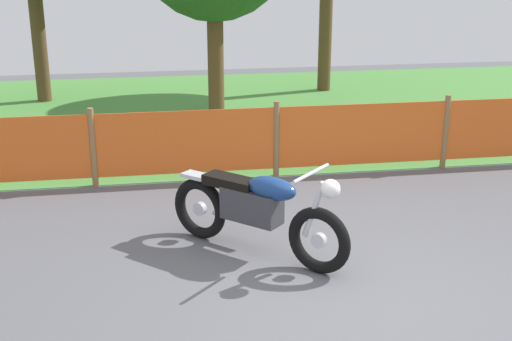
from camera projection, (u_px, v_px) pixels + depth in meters
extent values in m
cube|color=#5B5B60|center=(349.00, 299.00, 6.15)|extent=(24.00, 24.00, 0.02)
cube|color=#4C8C3D|center=(237.00, 111.00, 13.01)|extent=(24.00, 7.77, 0.01)
cylinder|color=olive|center=(93.00, 148.00, 8.83)|extent=(0.08, 0.08, 1.05)
cylinder|color=olive|center=(276.00, 140.00, 9.21)|extent=(0.08, 0.08, 1.05)
cylinder|color=olive|center=(445.00, 132.00, 9.59)|extent=(0.08, 0.08, 1.05)
cube|color=orange|center=(187.00, 142.00, 9.01)|extent=(2.33, 0.02, 0.85)
cube|color=orange|center=(363.00, 134.00, 9.39)|extent=(2.33, 0.02, 0.85)
cylinder|color=brown|center=(39.00, 38.00, 13.51)|extent=(0.28, 0.28, 2.53)
cylinder|color=brown|center=(216.00, 62.00, 11.87)|extent=(0.28, 0.28, 2.17)
cylinder|color=brown|center=(326.00, 21.00, 14.47)|extent=(0.28, 0.28, 2.97)
torus|color=black|center=(319.00, 240.00, 6.53)|extent=(0.56, 0.55, 0.67)
cylinder|color=silver|center=(319.00, 240.00, 6.53)|extent=(0.15, 0.15, 0.15)
torus|color=black|center=(200.00, 209.00, 7.32)|extent=(0.56, 0.55, 0.67)
cylinder|color=silver|center=(200.00, 209.00, 7.32)|extent=(0.15, 0.15, 0.15)
cube|color=#38383D|center=(252.00, 205.00, 6.90)|extent=(0.62, 0.61, 0.33)
ellipsoid|color=navy|center=(272.00, 188.00, 6.70)|extent=(0.56, 0.56, 0.23)
cube|color=black|center=(231.00, 182.00, 6.97)|extent=(0.58, 0.57, 0.10)
cube|color=silver|center=(199.00, 176.00, 7.21)|extent=(0.39, 0.38, 0.04)
cylinder|color=silver|center=(314.00, 209.00, 6.47)|extent=(0.22, 0.21, 0.59)
sphere|color=white|center=(330.00, 189.00, 6.31)|extent=(0.27, 0.27, 0.19)
cylinder|color=silver|center=(311.00, 173.00, 6.38)|extent=(0.46, 0.47, 0.03)
cylinder|color=silver|center=(235.00, 217.00, 7.26)|extent=(0.46, 0.45, 0.07)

